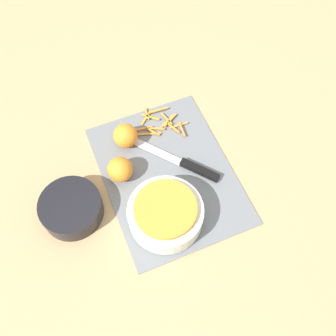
{
  "coord_description": "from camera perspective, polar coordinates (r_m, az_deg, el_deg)",
  "views": [
    {
      "loc": [
        -0.46,
        0.19,
        0.93
      ],
      "look_at": [
        0.0,
        0.0,
        0.04
      ],
      "focal_mm": 42.0,
      "sensor_mm": 36.0,
      "label": 1
    }
  ],
  "objects": [
    {
      "name": "ground_plane",
      "position": [
        1.05,
        0.0,
        -0.95
      ],
      "size": [
        4.0,
        4.0,
        0.0
      ],
      "primitive_type": "plane",
      "color": "tan"
    },
    {
      "name": "peel_pile",
      "position": [
        1.13,
        -1.18,
        6.54
      ],
      "size": [
        0.14,
        0.16,
        0.01
      ],
      "color": "orange",
      "rests_on": "cutting_board"
    },
    {
      "name": "bowl_speckled",
      "position": [
        0.96,
        -0.37,
        -6.63
      ],
      "size": [
        0.19,
        0.19,
        0.07
      ],
      "color": "silver",
      "rests_on": "cutting_board"
    },
    {
      "name": "bowl_dark",
      "position": [
        1.01,
        -13.85,
        -5.69
      ],
      "size": [
        0.16,
        0.16,
        0.06
      ],
      "color": "black",
      "rests_on": "ground_plane"
    },
    {
      "name": "cutting_board",
      "position": [
        1.05,
        0.0,
        -0.87
      ],
      "size": [
        0.44,
        0.33,
        0.01
      ],
      "color": "slate",
      "rests_on": "ground_plane"
    },
    {
      "name": "orange_left",
      "position": [
        1.08,
        -6.19,
        4.69
      ],
      "size": [
        0.07,
        0.07,
        0.07
      ],
      "color": "orange",
      "rests_on": "cutting_board"
    },
    {
      "name": "knife",
      "position": [
        1.05,
        3.0,
        0.41
      ],
      "size": [
        0.23,
        0.19,
        0.02
      ],
      "rotation": [
        0.0,
        0.0,
        0.69
      ],
      "color": "black",
      "rests_on": "cutting_board"
    },
    {
      "name": "orange_right",
      "position": [
        1.02,
        -6.96,
        -0.2
      ],
      "size": [
        0.07,
        0.07,
        0.07
      ],
      "color": "orange",
      "rests_on": "cutting_board"
    }
  ]
}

